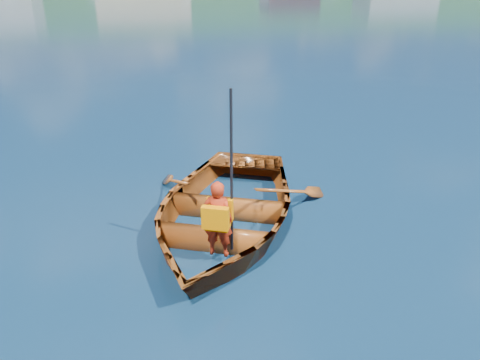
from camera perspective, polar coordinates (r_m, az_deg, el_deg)
name	(u,v)px	position (r m, az deg, el deg)	size (l,w,h in m)	color
ground	(298,253)	(6.45, 7.13, -8.86)	(600.00, 600.00, 0.00)	#0E2F45
rowboat	(223,209)	(6.91, -2.10, -3.59)	(4.21, 4.88, 0.85)	maroon
child_paddler	(218,217)	(5.94, -2.69, -4.58)	(0.45, 0.43, 2.17)	#A5260F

